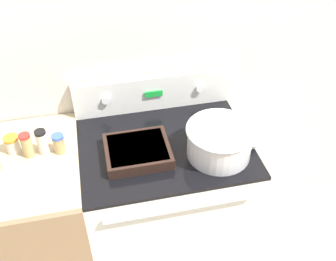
% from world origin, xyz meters
% --- Properties ---
extents(kitchen_wall, '(8.00, 0.05, 2.50)m').
position_xyz_m(kitchen_wall, '(0.00, 0.66, 1.25)').
color(kitchen_wall, beige).
rests_on(kitchen_wall, ground_plane).
extents(stove_range, '(0.79, 0.66, 0.92)m').
position_xyz_m(stove_range, '(0.00, 0.31, 0.46)').
color(stove_range, silver).
rests_on(stove_range, ground_plane).
extents(control_panel, '(0.79, 0.07, 0.19)m').
position_xyz_m(control_panel, '(0.00, 0.60, 1.02)').
color(control_panel, silver).
rests_on(control_panel, stove_range).
extents(side_counter, '(0.64, 0.63, 0.94)m').
position_xyz_m(side_counter, '(-0.72, 0.31, 0.47)').
color(side_counter, '#896B4C').
rests_on(side_counter, ground_plane).
extents(mixing_bowl, '(0.30, 0.30, 0.15)m').
position_xyz_m(mixing_bowl, '(0.22, 0.19, 1.01)').
color(mixing_bowl, silver).
rests_on(mixing_bowl, stove_range).
extents(casserole_dish, '(0.29, 0.25, 0.05)m').
position_xyz_m(casserole_dish, '(-0.14, 0.26, 0.95)').
color(casserole_dish, black).
rests_on(casserole_dish, stove_range).
extents(ladle, '(0.06, 0.29, 0.06)m').
position_xyz_m(ladle, '(0.38, 0.22, 0.95)').
color(ladle, '#B7B7B7').
rests_on(ladle, stove_range).
extents(spice_jar_blue_cap, '(0.05, 0.05, 0.09)m').
position_xyz_m(spice_jar_blue_cap, '(-0.47, 0.35, 0.98)').
color(spice_jar_blue_cap, tan).
rests_on(spice_jar_blue_cap, side_counter).
extents(spice_jar_black_cap, '(0.05, 0.05, 0.12)m').
position_xyz_m(spice_jar_black_cap, '(-0.54, 0.36, 1.00)').
color(spice_jar_black_cap, beige).
rests_on(spice_jar_black_cap, side_counter).
extents(spice_jar_red_cap, '(0.05, 0.05, 0.12)m').
position_xyz_m(spice_jar_red_cap, '(-0.61, 0.35, 1.00)').
color(spice_jar_red_cap, tan).
rests_on(spice_jar_red_cap, side_counter).
extents(spice_jar_orange_cap, '(0.07, 0.07, 0.08)m').
position_xyz_m(spice_jar_orange_cap, '(-0.68, 0.39, 0.98)').
color(spice_jar_orange_cap, beige).
rests_on(spice_jar_orange_cap, side_counter).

